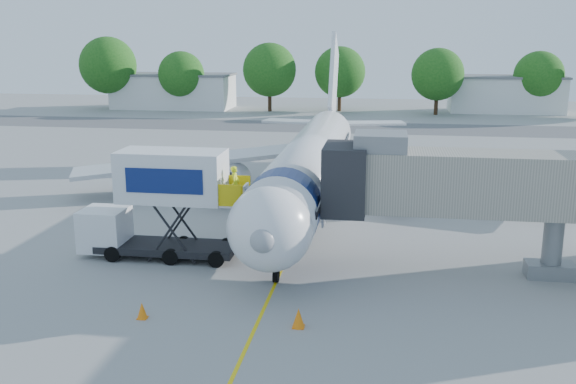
# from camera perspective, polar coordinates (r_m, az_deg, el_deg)

# --- Properties ---
(ground) EXTENTS (160.00, 160.00, 0.00)m
(ground) POSITION_cam_1_polar(r_m,az_deg,el_deg) (38.48, 1.32, -2.82)
(ground) COLOR #989895
(ground) RESTS_ON ground
(guidance_line) EXTENTS (0.15, 70.00, 0.01)m
(guidance_line) POSITION_cam_1_polar(r_m,az_deg,el_deg) (38.48, 1.32, -2.81)
(guidance_line) COLOR yellow
(guidance_line) RESTS_ON ground
(taxiway_strip) EXTENTS (120.00, 10.00, 0.01)m
(taxiway_strip) POSITION_cam_1_polar(r_m,az_deg,el_deg) (79.49, 5.22, 5.74)
(taxiway_strip) COLOR #59595B
(taxiway_strip) RESTS_ON ground
(aircraft) EXTENTS (34.17, 37.73, 11.35)m
(aircraft) POSITION_cam_1_polar(r_m,az_deg,el_deg) (41.76, 2.07, 2.66)
(aircraft) COLOR white
(aircraft) RESTS_ON ground
(jet_bridge) EXTENTS (13.90, 3.20, 6.60)m
(jet_bridge) POSITION_cam_1_polar(r_m,az_deg,el_deg) (30.50, 14.69, 0.76)
(jet_bridge) COLOR #A49C8C
(jet_bridge) RESTS_ON ground
(catering_hiloader) EXTENTS (8.50, 2.44, 5.50)m
(catering_hiloader) POSITION_cam_1_polar(r_m,az_deg,el_deg) (32.59, -11.27, -1.10)
(catering_hiloader) COLOR black
(catering_hiloader) RESTS_ON ground
(ground_tug) EXTENTS (3.63, 2.54, 1.32)m
(ground_tug) POSITION_cam_1_polar(r_m,az_deg,el_deg) (21.81, 1.81, -14.33)
(ground_tug) COLOR silver
(ground_tug) RESTS_ON ground
(safety_cone_a) EXTENTS (0.49, 0.49, 0.78)m
(safety_cone_a) POSITION_cam_1_polar(r_m,az_deg,el_deg) (25.13, 0.94, -11.15)
(safety_cone_a) COLOR orange
(safety_cone_a) RESTS_ON ground
(safety_cone_b) EXTENTS (0.42, 0.42, 0.67)m
(safety_cone_b) POSITION_cam_1_polar(r_m,az_deg,el_deg) (26.53, -12.84, -10.26)
(safety_cone_b) COLOR orange
(safety_cone_b) RESTS_ON ground
(outbuilding_left) EXTENTS (18.40, 8.40, 5.30)m
(outbuilding_left) POSITION_cam_1_polar(r_m,az_deg,el_deg) (102.31, -10.13, 8.85)
(outbuilding_left) COLOR silver
(outbuilding_left) RESTS_ON ground
(outbuilding_right) EXTENTS (16.40, 7.40, 5.30)m
(outbuilding_right) POSITION_cam_1_polar(r_m,az_deg,el_deg) (100.45, 18.75, 8.26)
(outbuilding_right) COLOR silver
(outbuilding_right) RESTS_ON ground
(tree_a) EXTENTS (8.55, 8.55, 10.90)m
(tree_a) POSITION_cam_1_polar(r_m,az_deg,el_deg) (102.52, -15.70, 10.79)
(tree_a) COLOR #382314
(tree_a) RESTS_ON ground
(tree_b) EXTENTS (6.88, 6.88, 8.77)m
(tree_b) POSITION_cam_1_polar(r_m,az_deg,el_deg) (98.87, -9.47, 10.26)
(tree_b) COLOR #382314
(tree_b) RESTS_ON ground
(tree_c) EXTENTS (7.86, 7.86, 10.03)m
(tree_c) POSITION_cam_1_polar(r_m,az_deg,el_deg) (96.01, -1.65, 10.80)
(tree_c) COLOR #382314
(tree_c) RESTS_ON ground
(tree_d) EXTENTS (7.46, 7.46, 9.52)m
(tree_d) POSITION_cam_1_polar(r_m,az_deg,el_deg) (96.36, 4.64, 10.59)
(tree_d) COLOR #382314
(tree_d) RESTS_ON ground
(tree_e) EXTENTS (7.34, 7.34, 9.36)m
(tree_e) POSITION_cam_1_polar(r_m,az_deg,el_deg) (94.05, 13.16, 10.14)
(tree_e) COLOR #382314
(tree_e) RESTS_ON ground
(tree_f) EXTENTS (6.99, 6.99, 8.91)m
(tree_f) POSITION_cam_1_polar(r_m,az_deg,el_deg) (99.68, 21.39, 9.60)
(tree_f) COLOR #382314
(tree_f) RESTS_ON ground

